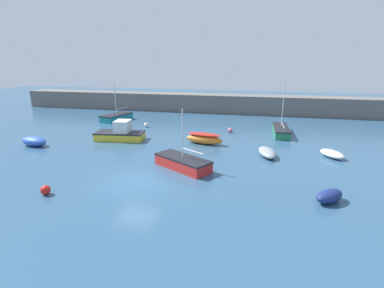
% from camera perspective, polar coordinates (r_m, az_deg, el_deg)
% --- Properties ---
extents(ground_plane, '(120.00, 120.00, 0.20)m').
position_cam_1_polar(ground_plane, '(19.91, -10.71, -7.42)').
color(ground_plane, '#2D5170').
extents(harbor_breakwater, '(59.49, 3.36, 2.60)m').
position_cam_1_polar(harbor_breakwater, '(45.49, 3.16, 7.81)').
color(harbor_breakwater, '#66605B').
rests_on(harbor_breakwater, ground_plane).
extents(sailboat_tall_mast, '(1.65, 5.61, 5.78)m').
position_cam_1_polar(sailboat_tall_mast, '(32.95, 16.57, 2.51)').
color(sailboat_tall_mast, '#287A4C').
rests_on(sailboat_tall_mast, ground_plane).
extents(open_tender_yellow, '(2.92, 1.86, 0.84)m').
position_cam_1_polar(open_tender_yellow, '(31.00, -27.87, 0.47)').
color(open_tender_yellow, '#2D56B7').
rests_on(open_tender_yellow, ground_plane).
extents(rowboat_white_midwater, '(1.89, 3.10, 0.62)m').
position_cam_1_polar(rowboat_white_midwater, '(25.27, 14.09, -1.56)').
color(rowboat_white_midwater, gray).
rests_on(rowboat_white_midwater, ground_plane).
extents(fishing_dinghy_green, '(2.02, 2.00, 0.73)m').
position_cam_1_polar(fishing_dinghy_green, '(18.48, 24.70, -8.99)').
color(fishing_dinghy_green, navy).
rests_on(fishing_dinghy_green, ground_plane).
extents(cabin_cruiser_white, '(4.92, 2.67, 1.93)m').
position_cam_1_polar(cabin_cruiser_white, '(30.26, -13.42, 2.02)').
color(cabin_cruiser_white, yellow).
rests_on(cabin_cruiser_white, ground_plane).
extents(rowboat_with_red_cover, '(3.75, 1.87, 1.03)m').
position_cam_1_polar(rowboat_with_red_cover, '(28.01, 2.33, 1.06)').
color(rowboat_with_red_cover, orange).
rests_on(rowboat_with_red_cover, ground_plane).
extents(sailboat_twin_hulled, '(3.09, 4.67, 4.72)m').
position_cam_1_polar(sailboat_twin_hulled, '(39.93, -14.19, 4.96)').
color(sailboat_twin_hulled, teal).
rests_on(sailboat_twin_hulled, ground_plane).
extents(dinghy_near_pier, '(2.22, 2.58, 0.57)m').
position_cam_1_polar(dinghy_near_pier, '(26.74, 25.13, -1.72)').
color(dinghy_near_pier, white).
rests_on(dinghy_near_pier, ground_plane).
extents(sailboat_short_mast, '(4.68, 3.79, 4.37)m').
position_cam_1_polar(sailboat_short_mast, '(21.77, -1.78, -3.56)').
color(sailboat_short_mast, red).
rests_on(sailboat_short_mast, ground_plane).
extents(mooring_buoy_pink, '(0.51, 0.51, 0.51)m').
position_cam_1_polar(mooring_buoy_pink, '(32.74, 7.28, 2.65)').
color(mooring_buoy_pink, '#EA668C').
rests_on(mooring_buoy_pink, ground_plane).
extents(mooring_buoy_red, '(0.57, 0.57, 0.57)m').
position_cam_1_polar(mooring_buoy_red, '(19.71, -26.12, -7.88)').
color(mooring_buoy_red, red).
rests_on(mooring_buoy_red, ground_plane).
extents(mooring_buoy_white, '(0.52, 0.52, 0.52)m').
position_cam_1_polar(mooring_buoy_white, '(35.41, -8.75, 3.61)').
color(mooring_buoy_white, white).
rests_on(mooring_buoy_white, ground_plane).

